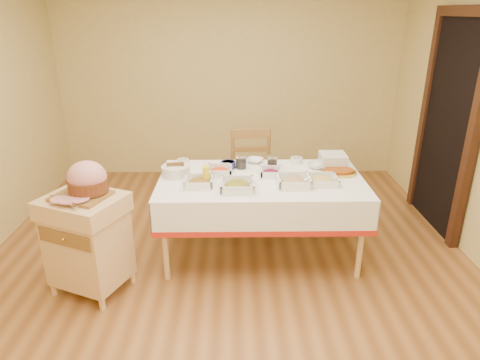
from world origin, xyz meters
name	(u,v)px	position (x,y,z in m)	size (l,w,h in m)	color
room_shell	(226,128)	(0.00, 0.00, 1.30)	(5.00, 5.00, 5.00)	#915B2C
doorway	(449,122)	(2.20, 0.90, 1.11)	(0.09, 1.10, 2.20)	black
dining_table	(261,195)	(0.30, 0.30, 0.60)	(1.82, 1.02, 0.76)	#E1B57B
butcher_cart	(88,238)	(-1.11, -0.25, 0.47)	(0.73, 0.68, 0.83)	#E1B57B
dining_chair	(252,177)	(0.25, 0.95, 0.51)	(0.48, 0.46, 1.00)	brown
ham_on_board	(86,181)	(-1.07, -0.21, 0.94)	(0.42, 0.40, 0.28)	brown
serving_dish_a	(199,182)	(-0.24, 0.13, 0.79)	(0.25, 0.24, 0.11)	silver
serving_dish_b	(237,185)	(0.08, 0.05, 0.80)	(0.28, 0.28, 0.11)	silver
serving_dish_c	(294,181)	(0.57, 0.13, 0.80)	(0.28, 0.28, 0.11)	silver
serving_dish_d	(323,180)	(0.82, 0.17, 0.79)	(0.25, 0.25, 0.09)	silver
serving_dish_e	(219,171)	(-0.07, 0.40, 0.79)	(0.23, 0.22, 0.11)	silver
serving_dish_f	(271,172)	(0.39, 0.37, 0.79)	(0.21, 0.20, 0.09)	silver
small_bowl_left	(183,162)	(-0.44, 0.67, 0.79)	(0.12, 0.12, 0.05)	silver
small_bowl_mid	(228,164)	(0.00, 0.58, 0.79)	(0.14, 0.14, 0.06)	navy
small_bowl_right	(296,160)	(0.67, 0.70, 0.79)	(0.12, 0.12, 0.06)	silver
bowl_white_imported	(255,160)	(0.26, 0.73, 0.78)	(0.16, 0.16, 0.04)	silver
bowl_small_imported	(316,165)	(0.84, 0.56, 0.79)	(0.16, 0.16, 0.05)	silver
preserve_jar_left	(241,162)	(0.13, 0.56, 0.82)	(0.10, 0.10, 0.13)	silver
preserve_jar_right	(272,163)	(0.42, 0.56, 0.82)	(0.10, 0.10, 0.12)	silver
mustard_bottle	(206,174)	(-0.18, 0.20, 0.84)	(0.06, 0.06, 0.18)	yellow
bread_basket	(176,170)	(-0.47, 0.38, 0.81)	(0.26, 0.26, 0.11)	silver
plate_stack	(333,160)	(1.00, 0.59, 0.83)	(0.24, 0.24, 0.13)	silver
brass_platter	(338,172)	(1.01, 0.40, 0.78)	(0.33, 0.23, 0.04)	gold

